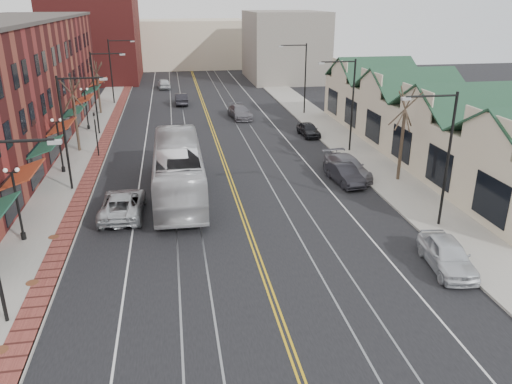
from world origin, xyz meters
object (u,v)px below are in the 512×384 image
object	(u,v)px
transit_bus	(178,169)
parked_suv	(123,204)
parked_car_b	(345,174)
parked_car_d	(309,130)
parked_car_a	(447,254)
parked_car_c	(347,167)

from	to	relation	value
transit_bus	parked_suv	size ratio (longest dim) A/B	2.40
parked_car_b	parked_car_d	world-z (taller)	parked_car_b
transit_bus	parked_car_d	distance (m)	19.29
parked_suv	parked_car_d	distance (m)	23.96
parked_car_a	parked_car_b	distance (m)	13.03
parked_car_b	parked_car_c	size ratio (longest dim) A/B	0.79
parked_car_b	parked_car_d	size ratio (longest dim) A/B	1.11
parked_car_d	transit_bus	bearing A→B (deg)	-137.18
parked_car_b	parked_suv	bearing A→B (deg)	-174.04
parked_car_a	parked_car_b	size ratio (longest dim) A/B	1.06
transit_bus	parked_car_b	bearing A→B (deg)	-178.52
transit_bus	parked_suv	bearing A→B (deg)	40.35
parked_car_a	parked_car_b	xyz separation A→B (m)	(-0.96, 12.99, -0.07)
parked_car_a	transit_bus	bearing A→B (deg)	143.77
parked_car_b	parked_car_c	world-z (taller)	parked_car_c
parked_car_a	parked_car_d	size ratio (longest dim) A/B	1.18
transit_bus	parked_car_c	xyz separation A→B (m)	(12.85, 1.57, -1.09)
parked_suv	parked_car_a	world-z (taller)	parked_car_a
parked_suv	parked_car_c	bearing A→B (deg)	-162.22
transit_bus	parked_car_c	world-z (taller)	transit_bus
transit_bus	parked_suv	world-z (taller)	transit_bus
parked_suv	parked_car_b	world-z (taller)	parked_suv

